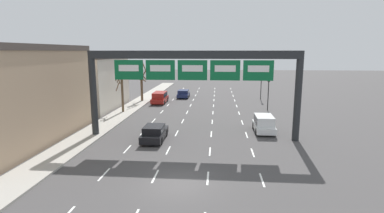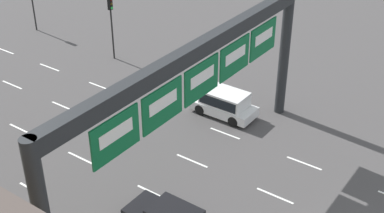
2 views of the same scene
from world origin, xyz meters
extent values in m
cube|color=white|center=(-4.95, 16.00, 0.01)|extent=(0.12, 2.00, 0.01)
cube|color=white|center=(-1.65, 11.00, 0.01)|extent=(0.12, 2.00, 0.01)
cube|color=white|center=(-1.65, 16.00, 0.01)|extent=(0.12, 2.00, 0.01)
cube|color=white|center=(-1.65, 21.00, 0.01)|extent=(0.12, 2.00, 0.01)
cube|color=white|center=(1.65, 6.00, 0.01)|extent=(0.12, 2.00, 0.01)
cube|color=white|center=(1.65, 11.00, 0.01)|extent=(0.12, 2.00, 0.01)
cube|color=white|center=(1.65, 16.00, 0.01)|extent=(0.12, 2.00, 0.01)
cube|color=white|center=(1.65, 21.00, 0.01)|extent=(0.12, 2.00, 0.01)
cube|color=white|center=(1.65, 26.00, 0.01)|extent=(0.12, 2.00, 0.01)
cube|color=white|center=(4.95, 6.00, 0.01)|extent=(0.12, 2.00, 0.01)
cube|color=white|center=(4.95, 11.00, 0.01)|extent=(0.12, 2.00, 0.01)
cube|color=white|center=(4.95, 16.00, 0.01)|extent=(0.12, 2.00, 0.01)
cube|color=white|center=(4.95, 21.00, 0.01)|extent=(0.12, 2.00, 0.01)
cube|color=white|center=(4.95, 26.00, 0.01)|extent=(0.12, 2.00, 0.01)
cube|color=white|center=(4.95, 31.00, 0.01)|extent=(0.12, 2.00, 0.01)
cylinder|color=#232628|center=(9.05, 9.64, 3.88)|extent=(0.60, 0.60, 7.77)
cube|color=#232628|center=(0.00, 9.64, 7.42)|extent=(18.10, 0.60, 0.70)
cube|color=#0C6033|center=(-5.58, 9.30, 6.11)|extent=(2.54, 0.08, 1.71)
cube|color=white|center=(-5.58, 9.26, 6.27)|extent=(1.78, 0.02, 0.55)
cube|color=#0C6033|center=(-2.79, 9.30, 6.11)|extent=(2.54, 0.08, 1.71)
cube|color=white|center=(-2.79, 9.26, 6.27)|extent=(1.78, 0.02, 0.55)
cube|color=#0C6033|center=(0.00, 9.30, 6.11)|extent=(2.54, 0.08, 1.71)
cube|color=white|center=(0.00, 9.26, 6.27)|extent=(1.78, 0.02, 0.55)
cube|color=#0C6033|center=(2.79, 9.30, 6.11)|extent=(2.54, 0.08, 1.71)
cube|color=white|center=(2.79, 9.26, 6.27)|extent=(1.78, 0.02, 0.55)
cube|color=#0C6033|center=(5.58, 9.30, 6.11)|extent=(2.54, 0.08, 1.71)
cube|color=white|center=(5.58, 9.26, 6.27)|extent=(1.78, 0.02, 0.55)
cube|color=silver|center=(6.70, 12.22, 0.48)|extent=(1.78, 3.98, 0.56)
cube|color=silver|center=(6.70, 12.18, 1.19)|extent=(1.64, 2.78, 0.86)
cube|color=black|center=(6.70, 12.18, 1.19)|extent=(1.67, 2.56, 0.62)
cylinder|color=black|center=(5.89, 13.42, 0.33)|extent=(0.22, 0.66, 0.66)
cylinder|color=black|center=(7.50, 13.42, 0.33)|extent=(0.22, 0.66, 0.66)
cylinder|color=black|center=(5.89, 11.03, 0.33)|extent=(0.22, 0.66, 0.66)
cylinder|color=black|center=(7.50, 11.03, 0.33)|extent=(0.22, 0.66, 0.66)
cylinder|color=black|center=(-2.49, 9.96, 0.33)|extent=(0.22, 0.66, 0.66)
cylinder|color=black|center=(8.84, 23.26, 1.90)|extent=(0.12, 0.12, 3.80)
cube|color=black|center=(8.84, 23.26, 4.25)|extent=(0.30, 0.24, 0.90)
sphere|color=#3D0E0C|center=(8.84, 23.13, 4.55)|extent=(0.20, 0.20, 0.20)
sphere|color=#412F0C|center=(8.84, 23.13, 4.25)|extent=(0.20, 0.20, 0.20)
sphere|color=green|center=(8.84, 23.13, 3.95)|extent=(0.20, 0.20, 0.20)
cylinder|color=black|center=(9.18, 32.35, 1.80)|extent=(0.12, 0.12, 3.60)
camera|label=1|loc=(2.14, -16.38, 7.73)|focal=28.00mm
camera|label=2|loc=(-17.31, -2.53, 16.98)|focal=50.00mm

